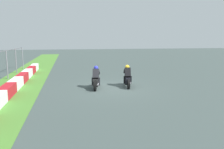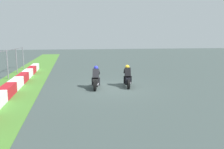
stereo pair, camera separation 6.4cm
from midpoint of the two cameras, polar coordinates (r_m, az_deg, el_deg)
ground_plane at (r=14.95m, az=0.11°, el=-3.43°), size 120.00×120.00×0.00m
grass_verge at (r=15.10m, az=-25.06°, el=-4.15°), size 72.00×3.68×0.02m
track_barrier at (r=15.00m, az=-24.54°, el=-2.98°), size 21.96×0.60×0.64m
rider_lane_a at (r=15.19m, az=3.88°, el=-0.86°), size 2.04×0.60×1.51m
rider_lane_b at (r=14.63m, az=-4.27°, el=-1.25°), size 2.02×0.64×1.51m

